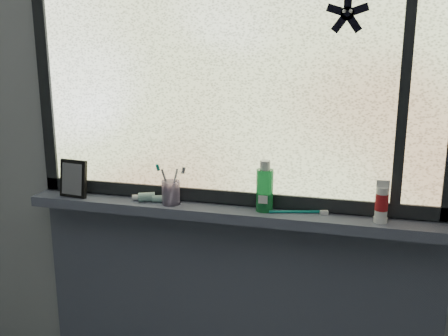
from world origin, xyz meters
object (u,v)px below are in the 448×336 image
at_px(vanity_mirror, 73,178).
at_px(toothbrush_cup, 171,193).
at_px(cream_tube, 382,200).
at_px(mouthwash_bottle, 265,186).

xyz_separation_m(vanity_mirror, toothbrush_cup, (0.42, 0.01, -0.03)).
bearing_deg(cream_tube, vanity_mirror, -179.70).
bearing_deg(vanity_mirror, toothbrush_cup, 8.41).
bearing_deg(vanity_mirror, mouthwash_bottle, 9.00).
distance_m(mouthwash_bottle, cream_tube, 0.41).
height_order(vanity_mirror, mouthwash_bottle, mouthwash_bottle).
xyz_separation_m(vanity_mirror, mouthwash_bottle, (0.78, 0.03, 0.02)).
xyz_separation_m(toothbrush_cup, cream_tube, (0.78, -0.00, 0.03)).
relative_size(vanity_mirror, cream_tube, 1.41).
relative_size(toothbrush_cup, mouthwash_bottle, 0.59).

